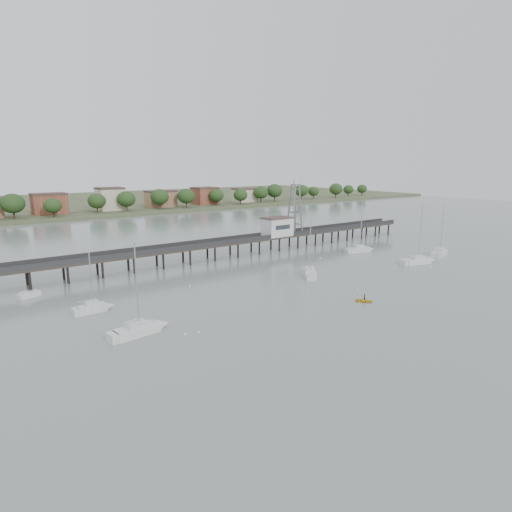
# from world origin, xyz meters

# --- Properties ---
(ground_plane) EXTENTS (500.00, 500.00, 0.00)m
(ground_plane) POSITION_xyz_m (0.00, 0.00, 0.00)
(ground_plane) COLOR slate
(ground_plane) RESTS_ON ground
(pier) EXTENTS (150.00, 5.00, 5.50)m
(pier) POSITION_xyz_m (0.00, 60.00, 3.79)
(pier) COLOR #2D2823
(pier) RESTS_ON ground
(pier_building) EXTENTS (8.40, 5.40, 5.30)m
(pier_building) POSITION_xyz_m (25.00, 60.00, 6.67)
(pier_building) COLOR silver
(pier_building) RESTS_ON ground
(lattice_tower) EXTENTS (3.20, 3.20, 15.50)m
(lattice_tower) POSITION_xyz_m (31.50, 60.00, 11.10)
(lattice_tower) COLOR slate
(lattice_tower) RESTS_ON ground
(sailboat_c) EXTENTS (6.70, 7.94, 13.41)m
(sailboat_c) POSITION_xyz_m (13.03, 34.13, 0.64)
(sailboat_c) COLOR silver
(sailboat_c) RESTS_ON ground
(sailboat_d) EXTENTS (9.73, 5.03, 15.33)m
(sailboat_d) POSITION_xyz_m (43.20, 25.93, 0.63)
(sailboat_d) COLOR silver
(sailboat_d) RESTS_ON ground
(sailboat_b) EXTENTS (6.31, 2.23, 10.45)m
(sailboat_b) POSITION_xyz_m (-31.70, 37.56, 0.66)
(sailboat_b) COLOR silver
(sailboat_b) RESTS_ON ground
(sailboat_e) EXTENTS (8.52, 4.49, 13.52)m
(sailboat_e) POSITION_xyz_m (42.50, 43.76, 0.64)
(sailboat_e) COLOR silver
(sailboat_e) RESTS_ON ground
(sailboat_a) EXTENTS (8.86, 3.59, 14.19)m
(sailboat_a) POSITION_xyz_m (-28.68, 24.11, 0.64)
(sailboat_a) COLOR silver
(sailboat_a) RESTS_ON ground
(sailboat_f) EXTENTS (9.24, 4.97, 14.60)m
(sailboat_f) POSITION_xyz_m (56.34, 28.69, 0.64)
(sailboat_f) COLOR silver
(sailboat_f) RESTS_ON ground
(white_tender) EXTENTS (4.08, 2.89, 1.47)m
(white_tender) POSITION_xyz_m (-39.47, 52.68, 0.45)
(white_tender) COLOR silver
(white_tender) RESTS_ON ground
(yellow_dinghy) EXTENTS (2.02, 1.80, 2.95)m
(yellow_dinghy) POSITION_xyz_m (7.95, 14.51, 0.00)
(yellow_dinghy) COLOR yellow
(yellow_dinghy) RESTS_ON ground
(dinghy_occupant) EXTENTS (0.69, 1.31, 0.30)m
(dinghy_occupant) POSITION_xyz_m (7.95, 14.51, 0.00)
(dinghy_occupant) COLOR black
(dinghy_occupant) RESTS_ON ground
(mooring_buoys) EXTENTS (75.21, 25.72, 0.39)m
(mooring_buoys) POSITION_xyz_m (-1.93, 29.44, 0.08)
(mooring_buoys) COLOR beige
(mooring_buoys) RESTS_ON ground
(far_shore) EXTENTS (500.00, 170.00, 10.40)m
(far_shore) POSITION_xyz_m (0.36, 239.58, 0.95)
(far_shore) COLOR #475133
(far_shore) RESTS_ON ground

